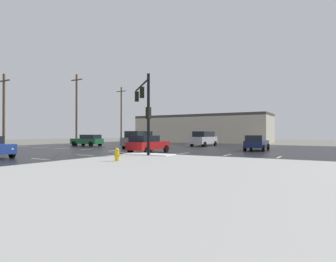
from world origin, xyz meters
The scene contains 16 objects.
ground_plane centered at (0.00, 0.00, 0.00)m, with size 120.00×120.00×0.00m, color slate.
road_asphalt centered at (0.00, 0.00, 0.01)m, with size 44.00×44.00×0.02m, color black.
sidewalk_corner centered at (12.00, -12.00, 0.07)m, with size 18.00×18.00×0.14m, color #B2B2AD.
snow_strip_curbside centered at (5.00, -4.00, 0.17)m, with size 4.00×1.60×0.06m, color white.
lane_markings centered at (1.20, -1.38, 0.02)m, with size 36.15×36.15×0.01m.
traffic_signal_mast centered at (4.16, -3.49, 4.31)m, with size 4.70×4.69×6.19m.
fire_hydrant centered at (6.20, -9.24, 0.54)m, with size 0.48×0.26×0.79m.
strip_building_background centered at (-5.14, 29.43, 2.69)m, with size 26.53×8.00×5.37m.
suv_silver centered at (2.06, 13.82, 1.09)m, with size 2.43×4.94×2.03m.
suv_grey centered at (-2.47, 4.87, 1.09)m, with size 2.34×4.91×2.03m.
sedan_green centered at (-11.79, 5.72, 0.85)m, with size 4.62×2.23×1.58m.
sedan_navy centered at (10.67, 7.39, 0.85)m, with size 2.19×4.60×1.58m.
sedan_red centered at (3.02, -1.31, 0.85)m, with size 2.09×4.57×1.58m.
utility_pole_mid centered at (-15.12, -3.96, 4.52)m, with size 2.20×0.28×8.62m.
utility_pole_far centered at (-14.50, 6.12, 5.38)m, with size 2.20×0.28×10.32m.
utility_pole_distant centered at (-17.20, 19.38, 5.50)m, with size 2.20×0.28×10.55m.
Camera 1 is at (17.41, -22.39, 1.83)m, focal length 30.15 mm.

